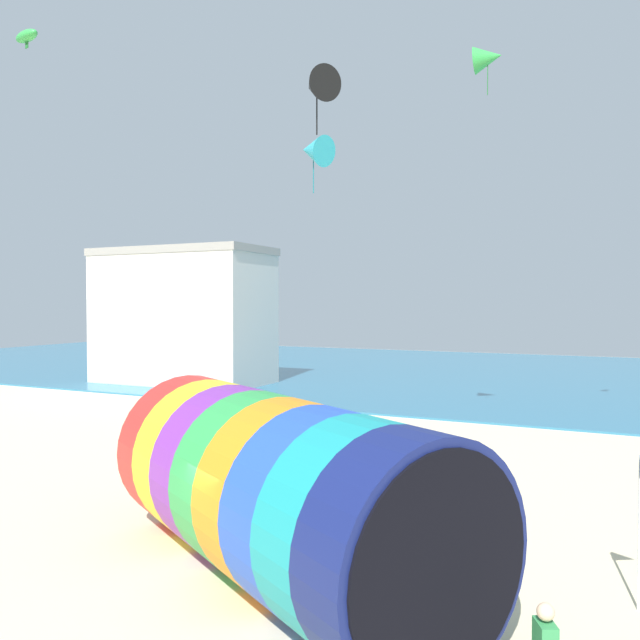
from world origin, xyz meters
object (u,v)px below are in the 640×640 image
at_px(giant_inflatable_tube, 278,489).
at_px(bystander_near_water, 442,468).
at_px(kite_green_parafoil, 27,36).
at_px(kite_green_delta, 488,58).
at_px(kite_cyan_delta, 313,150).
at_px(kite_black_delta, 317,86).

bearing_deg(giant_inflatable_tube, bystander_near_water, 76.75).
height_order(kite_green_parafoil, bystander_near_water, kite_green_parafoil).
bearing_deg(giant_inflatable_tube, kite_green_delta, 82.62).
height_order(kite_cyan_delta, kite_black_delta, kite_black_delta).
relative_size(giant_inflatable_tube, kite_green_delta, 5.09).
xyz_separation_m(giant_inflatable_tube, kite_green_delta, (1.69, 13.07, 12.77)).
height_order(giant_inflatable_tube, bystander_near_water, giant_inflatable_tube).
distance_m(kite_black_delta, bystander_near_water, 10.86).
relative_size(giant_inflatable_tube, kite_green_parafoil, 9.42).
xyz_separation_m(kite_cyan_delta, kite_black_delta, (1.79, -3.55, 0.47)).
xyz_separation_m(kite_green_delta, kite_green_parafoil, (-10.44, -11.49, -1.74)).
distance_m(giant_inflatable_tube, kite_green_delta, 18.35).
distance_m(giant_inflatable_tube, kite_green_parafoil, 14.17).
xyz_separation_m(kite_green_delta, kite_black_delta, (-1.73, -11.19, -4.26)).
height_order(kite_green_delta, kite_cyan_delta, kite_green_delta).
distance_m(kite_green_delta, bystander_near_water, 15.17).
height_order(kite_black_delta, bystander_near_water, kite_black_delta).
bearing_deg(kite_cyan_delta, kite_green_parafoil, -150.91).
bearing_deg(kite_green_parafoil, kite_green_delta, 47.75).
bearing_deg(kite_green_delta, kite_black_delta, -98.77).
relative_size(kite_cyan_delta, bystander_near_water, 1.11).
distance_m(kite_green_delta, kite_black_delta, 12.10).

